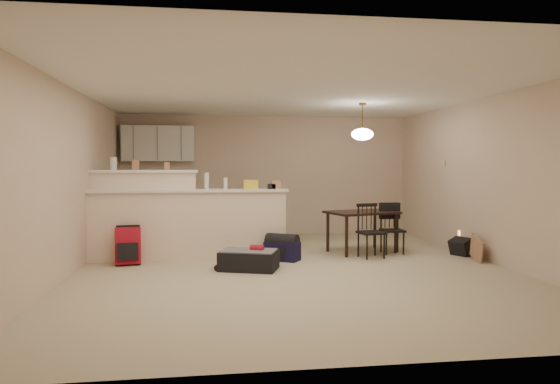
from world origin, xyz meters
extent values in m
plane|color=#B4AA8A|center=(0.00, 0.00, 0.00)|extent=(7.00, 7.00, 0.00)
plane|color=white|center=(0.00, 0.00, 2.50)|extent=(7.00, 7.00, 0.00)
cube|color=beige|center=(0.00, 3.50, 1.25)|extent=(6.00, 0.02, 2.50)
cube|color=beige|center=(0.00, -3.50, 1.25)|extent=(6.00, 0.02, 2.50)
cube|color=beige|center=(-3.00, 0.00, 1.25)|extent=(0.02, 7.00, 2.50)
cube|color=beige|center=(3.00, 0.00, 1.25)|extent=(0.02, 7.00, 2.50)
cube|color=beige|center=(-1.50, 0.90, 0.53)|extent=(3.00, 0.28, 1.05)
cube|color=white|center=(-1.50, 0.90, 1.07)|extent=(3.08, 0.38, 0.04)
cube|color=beige|center=(-2.20, 1.12, 0.68)|extent=(1.60, 0.24, 1.35)
cube|color=white|center=(-2.20, 1.12, 1.37)|extent=(1.68, 0.34, 0.04)
cube|color=white|center=(-2.20, 3.32, 1.90)|extent=(1.40, 0.34, 0.70)
cube|color=white|center=(-2.00, 3.19, 0.45)|extent=(1.80, 0.60, 0.90)
cube|color=beige|center=(2.98, 1.55, 1.50)|extent=(0.02, 0.12, 0.12)
cylinder|color=silver|center=(-2.66, 1.12, 1.49)|extent=(0.10, 0.10, 0.20)
cube|color=#A87A57|center=(-2.33, 1.12, 1.47)|extent=(0.10, 0.07, 0.16)
cube|color=#A87A57|center=(-1.84, 1.12, 1.45)|extent=(0.08, 0.06, 0.12)
cylinder|color=silver|center=(-1.23, 0.90, 1.22)|extent=(0.07, 0.07, 0.26)
cylinder|color=silver|center=(-0.93, 0.90, 1.18)|extent=(0.06, 0.06, 0.18)
cube|color=#A87A57|center=(-0.54, 0.90, 1.16)|extent=(0.22, 0.18, 0.14)
cube|color=#A87A57|center=(-0.21, 0.90, 1.13)|extent=(0.12, 0.10, 0.08)
cube|color=#A87A57|center=(-0.13, 0.90, 1.16)|extent=(0.14, 0.10, 0.14)
cube|color=black|center=(1.35, 1.14, 0.67)|extent=(1.27, 1.03, 0.04)
cylinder|color=black|center=(0.97, 0.72, 0.33)|extent=(0.05, 0.05, 0.66)
cylinder|color=black|center=(1.89, 1.00, 0.33)|extent=(0.05, 0.05, 0.66)
cylinder|color=black|center=(0.80, 1.29, 0.33)|extent=(0.05, 0.05, 0.66)
cylinder|color=black|center=(1.72, 1.57, 0.33)|extent=(0.05, 0.05, 0.66)
cylinder|color=brown|center=(1.35, 1.14, 2.25)|extent=(0.02, 0.02, 0.50)
cylinder|color=brown|center=(1.35, 1.14, 2.48)|extent=(0.12, 0.12, 0.03)
ellipsoid|color=white|center=(1.35, 1.14, 1.98)|extent=(0.36, 0.36, 0.20)
cube|color=black|center=(-0.64, -0.01, 0.13)|extent=(0.90, 0.73, 0.26)
cube|color=#AB1326|center=(-2.38, 0.61, 0.27)|extent=(0.39, 0.27, 0.54)
cube|color=#121033|center=(-0.08, 0.61, 0.14)|extent=(0.59, 0.51, 0.28)
cube|color=black|center=(2.85, 0.61, 0.14)|extent=(0.33, 0.38, 0.27)
cube|color=#A87A57|center=(2.85, 0.14, 0.18)|extent=(0.10, 0.48, 0.37)
camera|label=1|loc=(-1.15, -6.93, 1.45)|focal=32.00mm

